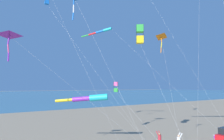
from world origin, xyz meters
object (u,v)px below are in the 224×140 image
at_px(kite_windsock_checkered_midright, 89,98).
at_px(person_child_green_jacket, 160,139).
at_px(cooler_box, 217,137).
at_px(kite_delta_blue_topmost, 10,36).
at_px(kite_windsock_red_high_left, 101,32).
at_px(kite_box_purple_drifting, 116,87).
at_px(kite_box_small_distant, 140,34).
at_px(kite_delta_white_trailing, 161,37).
at_px(kite_box_green_low_center, 47,0).

bearing_deg(kite_windsock_checkered_midright, person_child_green_jacket, -126.96).
xyz_separation_m(cooler_box, kite_delta_blue_topmost, (4.17, 22.77, 10.29)).
xyz_separation_m(person_child_green_jacket, kite_windsock_red_high_left, (13.67, -1.01, 14.51)).
height_order(person_child_green_jacket, kite_box_purple_drifting, kite_box_purple_drifting).
bearing_deg(kite_windsock_red_high_left, kite_box_small_distant, 170.09).
relative_size(cooler_box, kite_box_small_distant, 0.05).
height_order(person_child_green_jacket, kite_delta_white_trailing, kite_delta_white_trailing).
relative_size(cooler_box, kite_box_purple_drifting, 0.09).
bearing_deg(person_child_green_jacket, kite_box_green_low_center, 31.46).
bearing_deg(kite_delta_white_trailing, person_child_green_jacket, -35.46).
relative_size(kite_windsock_red_high_left, kite_delta_white_trailing, 1.46).
bearing_deg(kite_delta_white_trailing, kite_windsock_red_high_left, -7.41).
height_order(kite_box_green_low_center, kite_box_small_distant, kite_box_green_low_center).
bearing_deg(kite_box_purple_drifting, kite_windsock_checkered_midright, 118.72).
xyz_separation_m(kite_windsock_checkered_midright, kite_delta_blue_topmost, (-1.27, 7.99, 5.40)).
xyz_separation_m(kite_delta_white_trailing, kite_box_purple_drifting, (8.79, -0.71, -4.91)).
bearing_deg(kite_box_green_low_center, cooler_box, -129.93).
relative_size(kite_box_small_distant, kite_delta_white_trailing, 1.13).
bearing_deg(person_child_green_jacket, kite_delta_blue_topmost, 77.27).
distance_m(kite_box_green_low_center, kite_delta_blue_topmost, 14.13).
relative_size(person_child_green_jacket, kite_box_green_low_center, 0.09).
relative_size(kite_box_small_distant, kite_box_purple_drifting, 1.81).
bearing_deg(kite_windsock_checkered_midright, kite_box_green_low_center, 14.20).
bearing_deg(kite_box_small_distant, kite_windsock_red_high_left, -9.91).
height_order(person_child_green_jacket, kite_delta_blue_topmost, kite_delta_blue_topmost).
distance_m(kite_windsock_red_high_left, kite_delta_white_trailing, 15.70).
bearing_deg(cooler_box, kite_box_purple_drifting, 47.06).
bearing_deg(kite_windsock_red_high_left, kite_delta_blue_topmost, 125.36).
xyz_separation_m(person_child_green_jacket, kite_delta_blue_topmost, (3.13, 13.84, 9.54)).
bearing_deg(cooler_box, kite_windsock_checkered_midright, 69.79).
distance_m(person_child_green_jacket, kite_delta_white_trailing, 10.36).
height_order(cooler_box, kite_box_purple_drifting, kite_box_purple_drifting).
height_order(kite_box_small_distant, kite_delta_blue_topmost, kite_box_small_distant).
height_order(kite_box_small_distant, kite_delta_white_trailing, kite_box_small_distant).
xyz_separation_m(kite_box_green_low_center, kite_windsock_red_high_left, (0.48, -9.08, -3.11)).
xyz_separation_m(kite_windsock_red_high_left, kite_box_small_distant, (-12.07, 2.11, -3.35)).
xyz_separation_m(cooler_box, kite_delta_white_trailing, (-0.27, 9.87, 10.99)).
bearing_deg(person_child_green_jacket, kite_delta_white_trailing, 144.54).
relative_size(cooler_box, kite_windsock_red_high_left, 0.04).
height_order(cooler_box, kite_windsock_checkered_midright, kite_windsock_checkered_midright).
bearing_deg(cooler_box, person_child_green_jacket, 83.35).
xyz_separation_m(kite_windsock_red_high_left, kite_delta_blue_topmost, (-10.54, 14.85, -4.96)).
xyz_separation_m(cooler_box, kite_box_small_distant, (2.64, 10.03, 11.90)).
xyz_separation_m(person_child_green_jacket, kite_delta_white_trailing, (-1.31, 0.93, 10.24)).
bearing_deg(person_child_green_jacket, kite_box_small_distant, 34.39).
bearing_deg(cooler_box, kite_delta_blue_topmost, 79.63).
height_order(kite_windsock_red_high_left, kite_box_purple_drifting, kite_windsock_red_high_left).
relative_size(kite_windsock_checkered_midright, kite_box_small_distant, 0.66).
xyz_separation_m(kite_windsock_red_high_left, kite_windsock_checkered_midright, (-9.27, 6.86, -10.36)).
bearing_deg(kite_delta_blue_topmost, kite_delta_white_trailing, -108.98).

